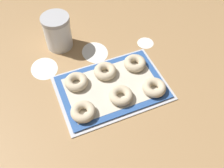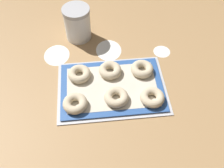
% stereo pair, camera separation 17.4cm
% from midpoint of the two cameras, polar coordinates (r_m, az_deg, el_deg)
% --- Properties ---
extents(ground_plane, '(2.80, 2.80, 0.00)m').
position_cam_midpoint_polar(ground_plane, '(0.98, 5.12, -2.21)').
color(ground_plane, '#A87F51').
extents(baking_tray, '(0.41, 0.28, 0.01)m').
position_cam_midpoint_polar(baking_tray, '(0.98, 5.02, -1.38)').
color(baking_tray, silver).
rests_on(baking_tray, ground_plane).
extents(baking_mat, '(0.38, 0.26, 0.00)m').
position_cam_midpoint_polar(baking_mat, '(0.98, 5.04, -1.19)').
color(baking_mat, '#2D569E').
rests_on(baking_mat, baking_tray).
extents(bagel_front_left, '(0.09, 0.09, 0.03)m').
position_cam_midpoint_polar(bagel_front_left, '(0.91, -2.73, -4.91)').
color(bagel_front_left, beige).
rests_on(bagel_front_left, baking_mat).
extents(bagel_front_center, '(0.09, 0.09, 0.03)m').
position_cam_midpoint_polar(bagel_front_center, '(0.93, 6.26, -3.51)').
color(bagel_front_center, beige).
rests_on(bagel_front_center, baking_mat).
extents(bagel_front_right, '(0.09, 0.09, 0.03)m').
position_cam_midpoint_polar(bagel_front_right, '(0.95, 13.95, -3.47)').
color(bagel_front_right, beige).
rests_on(bagel_front_right, baking_mat).
extents(bagel_back_left, '(0.09, 0.09, 0.03)m').
position_cam_midpoint_polar(bagel_back_left, '(0.99, -2.22, 1.63)').
color(bagel_back_left, beige).
rests_on(bagel_back_left, baking_mat).
extents(bagel_back_center, '(0.09, 0.09, 0.03)m').
position_cam_midpoint_polar(bagel_back_center, '(1.01, 4.75, 2.48)').
color(bagel_back_center, beige).
rests_on(bagel_back_center, baking_mat).
extents(bagel_back_right, '(0.09, 0.09, 0.03)m').
position_cam_midpoint_polar(bagel_back_right, '(1.03, 11.38, 2.69)').
color(bagel_back_right, beige).
rests_on(bagel_back_right, baking_mat).
extents(flour_canister, '(0.11, 0.11, 0.15)m').
position_cam_midpoint_polar(flour_canister, '(1.13, -3.17, 12.67)').
color(flour_canister, white).
rests_on(flour_canister, ground_plane).
extents(flour_patch_near, '(0.11, 0.12, 0.00)m').
position_cam_midpoint_polar(flour_patch_near, '(1.10, -7.63, 5.82)').
color(flour_patch_near, white).
rests_on(flour_patch_near, ground_plane).
extents(flour_patch_far, '(0.11, 0.13, 0.00)m').
position_cam_midpoint_polar(flour_patch_far, '(1.12, 3.71, 6.96)').
color(flour_patch_far, white).
rests_on(flour_patch_far, ground_plane).
extents(flour_patch_side, '(0.07, 0.07, 0.00)m').
position_cam_midpoint_polar(flour_patch_side, '(1.15, 15.12, 6.42)').
color(flour_patch_side, white).
rests_on(flour_patch_side, ground_plane).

